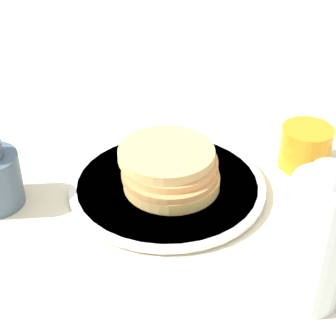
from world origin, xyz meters
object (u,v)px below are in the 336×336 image
pancake_stack (169,168)px  juice_glass (305,147)px  water_bottle_near (317,241)px  plate (168,186)px

pancake_stack → juice_glass: size_ratio=1.96×
pancake_stack → water_bottle_near: size_ratio=0.85×
juice_glass → water_bottle_near: 0.29m
plate → juice_glass: (-0.18, 0.13, 0.03)m
plate → pancake_stack: 0.03m
plate → pancake_stack: pancake_stack is taller
juice_glass → water_bottle_near: size_ratio=0.43×
plate → water_bottle_near: bearing=75.1°
juice_glass → pancake_stack: bearing=-35.8°
pancake_stack → water_bottle_near: 0.27m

